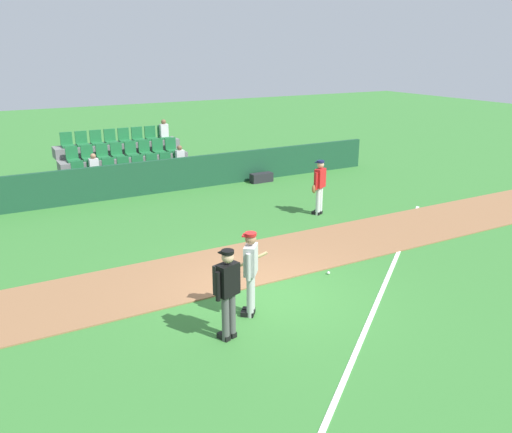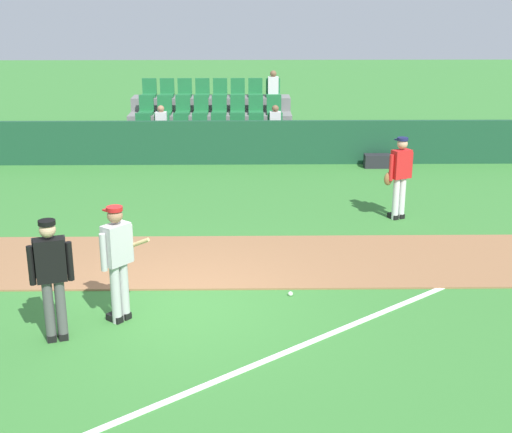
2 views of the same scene
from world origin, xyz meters
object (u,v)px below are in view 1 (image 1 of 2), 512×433
Objects in this scene: umpire_home_plate at (227,289)px; baseball at (328,273)px; batter_grey_jersey at (251,271)px; runner_red_jersey at (319,185)px; equipment_bag at (261,178)px.

umpire_home_plate is 23.78× the size of baseball.
batter_grey_jersey is 23.78× the size of baseball.
batter_grey_jersey and runner_red_jersey have the same top height.
runner_red_jersey is (5.86, 5.34, -0.04)m from umpire_home_plate.
runner_red_jersey is 4.76m from baseball.
umpire_home_plate is at bearing -157.19° from baseball.
batter_grey_jersey is 1.00× the size of runner_red_jersey.
equipment_bag is at bearing 57.30° from umpire_home_plate.
runner_red_jersey reaches higher than equipment_bag.
baseball is at bearing 17.81° from batter_grey_jersey.
baseball is 9.00m from equipment_bag.
batter_grey_jersey is at bearing -136.86° from runner_red_jersey.
baseball is at bearing -109.51° from equipment_bag.
baseball is at bearing 22.81° from umpire_home_plate.
equipment_bag is (6.35, 9.89, -0.82)m from umpire_home_plate.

